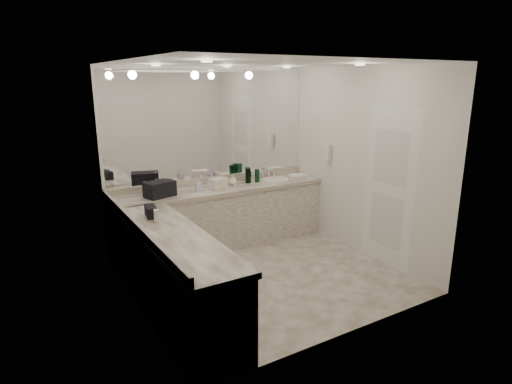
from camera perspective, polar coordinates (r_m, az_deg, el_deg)
floor at (r=5.56m, az=1.13°, el=-11.03°), size 3.20×3.20×0.00m
ceiling at (r=5.00m, az=1.29°, el=16.83°), size 3.20×3.20×0.00m
wall_back at (r=6.42m, az=-5.93°, el=4.68°), size 3.20×0.02×2.60m
wall_left at (r=4.51m, az=-16.30°, el=-0.24°), size 0.02×3.00×2.60m
wall_right at (r=6.11m, az=14.06°, el=3.79°), size 0.02×3.00×2.60m
vanity_back_base at (r=6.38m, az=-4.58°, el=-3.53°), size 3.20×0.60×0.84m
vanity_back_top at (r=6.24m, az=-4.62°, el=0.36°), size 3.20×0.64×0.06m
vanity_left_base at (r=4.62m, az=-10.85°, el=-11.18°), size 0.60×2.40×0.84m
vanity_left_top at (r=4.45m, az=-11.01°, el=-5.93°), size 0.64×2.42×0.06m
backsplash_back at (r=6.47m, az=-5.78°, el=1.60°), size 3.20×0.04×0.10m
backsplash_left at (r=4.61m, az=-15.74°, el=-4.41°), size 0.04×3.00×0.10m
mirror_back at (r=6.34m, az=-6.00°, el=8.89°), size 3.12×0.01×1.55m
mirror_left at (r=4.42m, az=-16.59°, el=5.74°), size 0.01×2.92×1.55m
sink at (r=6.70m, az=2.63°, el=1.64°), size 0.44×0.44×0.03m
faucet at (r=6.86m, az=1.67°, el=2.59°), size 0.24×0.16×0.14m
wall_phone at (r=6.58m, az=9.52°, el=5.24°), size 0.06×0.10×0.24m
door at (r=5.82m, az=17.26°, el=0.49°), size 0.02×0.82×2.10m
black_toiletry_bag at (r=5.84m, az=-12.71°, el=0.43°), size 0.43×0.33×0.22m
black_bag_spill at (r=5.03m, az=-13.85°, el=-2.49°), size 0.14×0.25×0.13m
cream_cosmetic_case at (r=6.16m, az=-5.07°, el=1.14°), size 0.28×0.21×0.14m
hand_towel at (r=6.90m, az=5.58°, el=2.20°), size 0.30×0.24×0.04m
lotion_left at (r=4.84m, az=-13.13°, el=-3.10°), size 0.06×0.06×0.14m
soap_bottle_a at (r=5.99m, az=-11.93°, el=0.83°), size 0.10×0.10×0.22m
soap_bottle_b at (r=6.02m, az=-7.68°, el=0.95°), size 0.10×0.10×0.19m
soap_bottle_c at (r=6.32m, az=-3.08°, el=1.57°), size 0.14×0.14×0.15m
green_bottle_0 at (r=6.56m, az=-1.13°, el=2.38°), size 0.07×0.07×0.22m
green_bottle_1 at (r=6.52m, az=0.15°, el=2.20°), size 0.07×0.07×0.19m
green_bottle_2 at (r=6.51m, az=-1.05°, el=2.28°), size 0.07×0.07×0.22m
green_bottle_3 at (r=6.47m, az=-0.94°, el=2.04°), size 0.07×0.07×0.18m
green_bottle_4 at (r=6.44m, az=-1.10°, el=1.99°), size 0.06×0.06×0.18m
amenity_bottle_0 at (r=6.29m, az=-6.27°, el=1.20°), size 0.05×0.05×0.10m
amenity_bottle_1 at (r=6.51m, az=-0.95°, el=1.70°), size 0.06×0.06×0.09m
amenity_bottle_2 at (r=6.12m, az=-6.13°, el=0.75°), size 0.05×0.05×0.09m
amenity_bottle_3 at (r=6.32m, az=-4.68°, el=1.24°), size 0.06×0.06×0.09m
amenity_bottle_4 at (r=6.35m, az=-3.85°, el=1.26°), size 0.07×0.07×0.08m
amenity_bottle_5 at (r=6.39m, az=-4.48°, el=1.60°), size 0.04×0.04×0.13m
amenity_bottle_6 at (r=5.95m, az=-13.33°, el=0.09°), size 0.05×0.05×0.10m
amenity_bottle_7 at (r=6.25m, az=-2.86°, el=1.01°), size 0.05×0.05×0.06m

